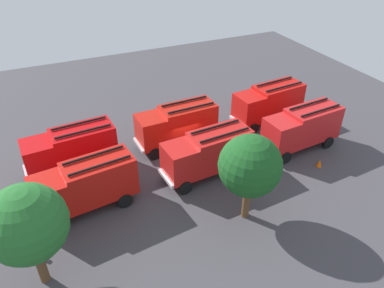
% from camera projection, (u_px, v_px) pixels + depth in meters
% --- Properties ---
extents(ground_plane, '(55.60, 55.60, 0.00)m').
position_uv_depth(ground_plane, '(192.00, 158.00, 31.71)').
color(ground_plane, '#423F44').
extents(fire_truck_0, '(7.38, 3.26, 3.88)m').
position_uv_depth(fire_truck_0, '(269.00, 102.00, 35.73)').
color(fire_truck_0, red).
rests_on(fire_truck_0, ground).
extents(fire_truck_1, '(7.28, 2.96, 3.88)m').
position_uv_depth(fire_truck_1, '(177.00, 124.00, 32.24)').
color(fire_truck_1, red).
rests_on(fire_truck_1, ground).
extents(fire_truck_2, '(7.35, 3.15, 3.88)m').
position_uv_depth(fire_truck_2, '(71.00, 149.00, 29.03)').
color(fire_truck_2, red).
rests_on(fire_truck_2, ground).
extents(fire_truck_3, '(7.36, 3.18, 3.88)m').
position_uv_depth(fire_truck_3, '(302.00, 127.00, 31.81)').
color(fire_truck_3, red).
rests_on(fire_truck_3, ground).
extents(fire_truck_4, '(7.35, 3.17, 3.88)m').
position_uv_depth(fire_truck_4, '(208.00, 152.00, 28.59)').
color(fire_truck_4, red).
rests_on(fire_truck_4, ground).
extents(fire_truck_5, '(7.43, 3.41, 3.88)m').
position_uv_depth(fire_truck_5, '(85.00, 184.00, 25.37)').
color(fire_truck_5, red).
rests_on(fire_truck_5, ground).
extents(firefighter_0, '(0.48, 0.40, 1.82)m').
position_uv_depth(firefighter_0, '(1.00, 219.00, 24.13)').
color(firefighter_0, black).
rests_on(firefighter_0, ground).
extents(firefighter_1, '(0.44, 0.48, 1.75)m').
position_uv_depth(firefighter_1, '(21.00, 237.00, 22.95)').
color(firefighter_1, black).
rests_on(firefighter_1, ground).
extents(tree_0, '(4.16, 4.16, 6.45)m').
position_uv_depth(tree_0, '(250.00, 166.00, 23.48)').
color(tree_0, brown).
rests_on(tree_0, ground).
extents(tree_1, '(4.34, 4.34, 6.73)m').
position_uv_depth(tree_1, '(27.00, 224.00, 19.00)').
color(tree_1, brown).
rests_on(tree_1, ground).
extents(traffic_cone_0, '(0.48, 0.48, 0.69)m').
position_uv_depth(traffic_cone_0, '(125.00, 177.00, 28.89)').
color(traffic_cone_0, '#F2600C').
rests_on(traffic_cone_0, ground).
extents(traffic_cone_1, '(0.46, 0.46, 0.65)m').
position_uv_depth(traffic_cone_1, '(319.00, 163.00, 30.49)').
color(traffic_cone_1, '#F2600C').
rests_on(traffic_cone_1, ground).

